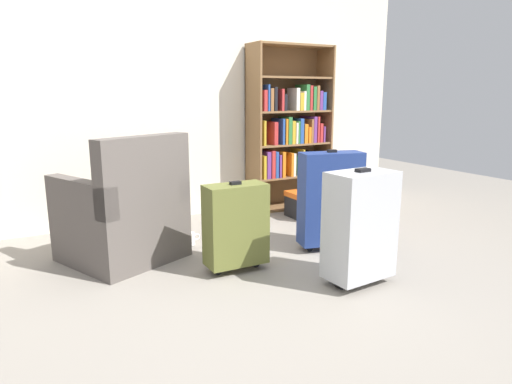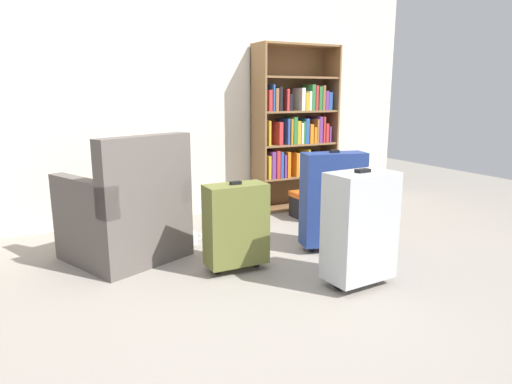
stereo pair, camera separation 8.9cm
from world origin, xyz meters
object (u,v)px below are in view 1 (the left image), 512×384
suitcase_navy_blue (330,199)px  storage_box (312,203)px  suitcase_silver (360,225)px  bookshelf (289,130)px  suitcase_olive (236,225)px  armchair (124,216)px  mug (191,238)px

suitcase_navy_blue → storage_box: bearing=62.6°
suitcase_silver → suitcase_navy_blue: size_ratio=0.96×
bookshelf → suitcase_silver: 2.04m
storage_box → suitcase_olive: suitcase_olive is taller
bookshelf → armchair: 2.06m
suitcase_navy_blue → mug: bearing=145.8°
storage_box → mug: bearing=-170.1°
mug → storage_box: storage_box is taller
suitcase_silver → suitcase_navy_blue: bearing=68.3°
mug → suitcase_navy_blue: bearing=-34.2°
armchair → mug: (0.52, 0.08, -0.27)m
mug → suitcase_navy_blue: 1.14m
armchair → suitcase_navy_blue: bearing=-20.3°
armchair → suitcase_navy_blue: (1.41, -0.52, 0.08)m
storage_box → suitcase_olive: size_ratio=0.74×
storage_box → suitcase_navy_blue: size_ratio=0.59×
mug → armchair: bearing=-170.9°
armchair → suitcase_silver: 1.63m
suitcase_silver → storage_box: bearing=64.9°
bookshelf → suitcase_silver: (-0.68, -1.88, -0.42)m
suitcase_silver → suitcase_olive: suitcase_silver is taller
bookshelf → suitcase_olive: size_ratio=2.68×
suitcase_navy_blue → suitcase_olive: bearing=-176.7°
mug → storage_box: size_ratio=0.27×
suitcase_silver → suitcase_olive: 0.80m
storage_box → suitcase_navy_blue: suitcase_navy_blue is taller
bookshelf → suitcase_olive: bearing=-133.6°
storage_box → suitcase_olive: (-1.25, -0.89, 0.19)m
storage_box → suitcase_olive: 1.54m
storage_box → suitcase_silver: (-0.68, -1.44, 0.25)m
bookshelf → storage_box: size_ratio=3.64×
storage_box → suitcase_navy_blue: 0.98m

